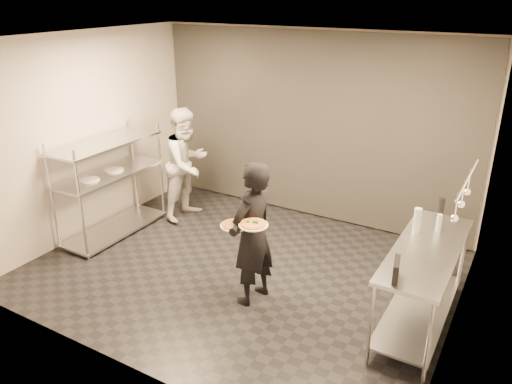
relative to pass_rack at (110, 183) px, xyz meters
The scene contains 13 objects.
room_shell 2.53m from the pass_rack, 28.77° to the left, with size 5.00×4.00×2.80m.
pass_rack is the anchor object (origin of this frame).
prep_counter 4.33m from the pass_rack, ahead, with size 0.60×1.80×0.92m.
utensil_rail 4.64m from the pass_rack, ahead, with size 0.07×1.20×0.31m.
waiter 2.63m from the pass_rack, ahead, with size 0.60×0.39×1.65m, color black.
chef 1.16m from the pass_rack, 58.85° to the left, with size 0.83×0.65×1.70m, color beige.
pizza_plate_near 2.59m from the pass_rack, 14.96° to the right, with size 0.30×0.30×0.05m.
pizza_plate_far 2.82m from the pass_rack, 13.77° to the right, with size 0.30×0.30×0.05m.
salad_plate 2.57m from the pass_rack, ahead, with size 0.27×0.27×0.07m.
pos_monitor 4.28m from the pass_rack, ahead, with size 0.05×0.25×0.18m, color black.
bottle_green 4.17m from the pass_rack, ahead, with size 0.08×0.08×0.28m, color #929F92.
bottle_clear 4.37m from the pass_rack, ahead, with size 0.06×0.06×0.19m, color #929F92.
bottle_dark 4.38m from the pass_rack, 10.59° to the left, with size 0.07×0.07×0.23m, color black.
Camera 1 is at (2.89, -4.62, 3.30)m, focal length 35.00 mm.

